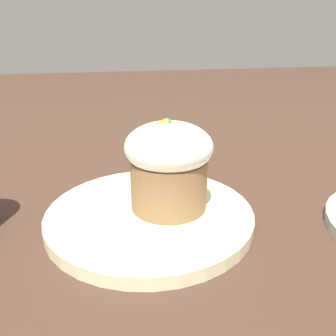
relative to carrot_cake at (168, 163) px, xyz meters
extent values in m
plane|color=#3D281E|center=(0.02, 0.00, -0.07)|extent=(4.00, 4.00, 0.00)
cylinder|color=beige|center=(0.02, 0.00, -0.06)|extent=(0.25, 0.25, 0.02)
cylinder|color=olive|center=(0.00, 0.00, -0.03)|extent=(0.09, 0.09, 0.06)
ellipsoid|color=white|center=(0.00, 0.00, 0.02)|extent=(0.10, 0.10, 0.06)
cone|color=orange|center=(0.01, 0.00, 0.05)|extent=(0.02, 0.01, 0.01)
sphere|color=green|center=(0.00, 0.00, 0.05)|extent=(0.01, 0.01, 0.01)
cube|color=#B7B7BC|center=(0.08, -0.01, -0.05)|extent=(0.09, 0.02, 0.00)
ellipsoid|color=#B7B7BC|center=(0.03, 0.00, -0.05)|extent=(0.04, 0.03, 0.01)
camera|label=1|loc=(0.10, 0.35, 0.14)|focal=35.00mm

